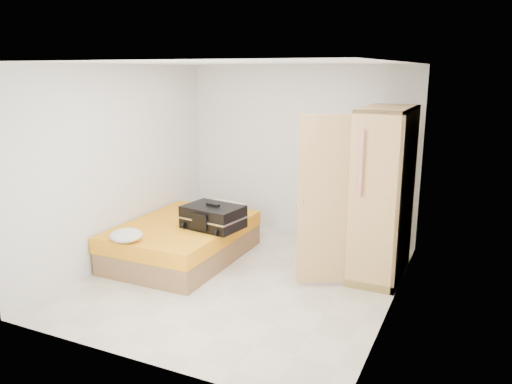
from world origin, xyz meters
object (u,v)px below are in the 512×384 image
at_px(suitcase, 213,217).
at_px(bed, 183,241).
at_px(wardrobe, 379,198).
at_px(person, 325,202).
at_px(round_cushion, 126,235).

bearing_deg(suitcase, bed, -169.56).
distance_m(wardrobe, person, 0.68).
bearing_deg(bed, wardrobe, 12.40).
height_order(bed, person, person).
bearing_deg(wardrobe, bed, -167.60).
distance_m(person, round_cushion, 2.50).
bearing_deg(round_cushion, person, 34.60).
relative_size(bed, person, 1.15).
xyz_separation_m(bed, wardrobe, (2.50, 0.55, 0.75)).
xyz_separation_m(wardrobe, round_cushion, (-2.72, -1.45, -0.42)).
distance_m(suitcase, round_cushion, 1.15).
bearing_deg(suitcase, wardrobe, 23.03).
bearing_deg(round_cushion, wardrobe, 28.10).
bearing_deg(person, bed, 90.30).
bearing_deg(wardrobe, round_cushion, -151.90).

